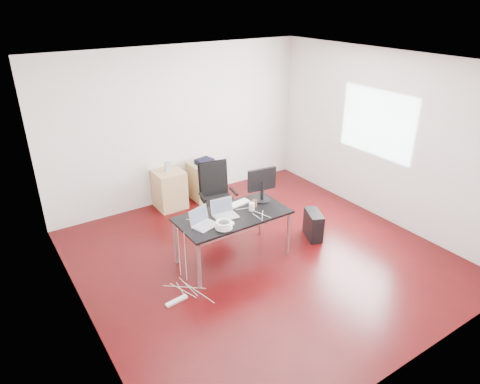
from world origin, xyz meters
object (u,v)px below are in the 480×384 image
filing_cabinet_right (204,181)px  pc_tower (313,225)px  office_chair (217,193)px  filing_cabinet_left (170,189)px  desk (233,218)px

filing_cabinet_right → pc_tower: (0.74, -2.23, -0.13)m
office_chair → filing_cabinet_right: 1.14m
pc_tower → filing_cabinet_left: bearing=146.9°
filing_cabinet_right → filing_cabinet_left: bearing=180.0°
pc_tower → filing_cabinet_right: bearing=132.2°
filing_cabinet_left → pc_tower: bearing=-57.0°
office_chair → filing_cabinet_right: office_chair is taller
desk → office_chair: bearing=72.5°
filing_cabinet_left → pc_tower: size_ratio=1.56×
desk → pc_tower: 1.48m
office_chair → pc_tower: 1.64m
desk → filing_cabinet_left: bearing=91.6°
filing_cabinet_right → office_chair: bearing=-108.3°
desk → office_chair: office_chair is taller
filing_cabinet_left → desk: bearing=-88.4°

